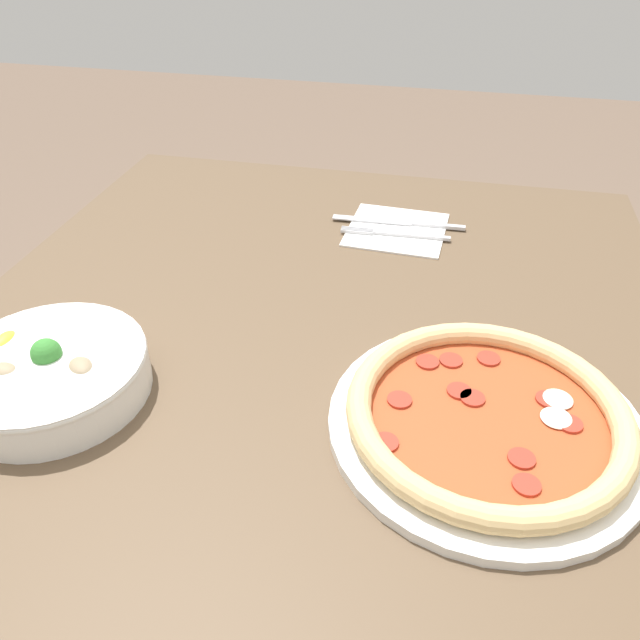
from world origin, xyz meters
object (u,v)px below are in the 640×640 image
Objects in this scene: pizza at (487,417)px; knife at (404,223)px; fork at (396,234)px; bowl at (49,372)px.

knife is at bearing 16.59° from pizza.
fork and knife have the same top height.
pizza reaches higher than knife.
bowl is (-0.04, 0.46, 0.01)m from pizza.
bowl reaches higher than knife.
fork is 0.04m from knife.
pizza is at bearing 107.61° from fork.
bowl is at bearing 95.32° from pizza.
knife is (0.48, -0.33, -0.02)m from bowl.
pizza is 0.42m from fork.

